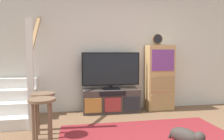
{
  "coord_description": "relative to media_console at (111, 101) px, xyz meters",
  "views": [
    {
      "loc": [
        -1.06,
        -2.06,
        1.25
      ],
      "look_at": [
        -0.34,
        1.85,
        0.93
      ],
      "focal_mm": 33.26,
      "sensor_mm": 36.0,
      "label": 1
    }
  ],
  "objects": [
    {
      "name": "television",
      "position": [
        0.0,
        0.02,
        0.66
      ],
      "size": [
        1.22,
        0.22,
        0.78
      ],
      "color": "black",
      "rests_on": "media_console"
    },
    {
      "name": "bar_stool_near",
      "position": [
        -1.17,
        -1.57,
        0.27
      ],
      "size": [
        0.34,
        0.34,
        0.68
      ],
      "color": "brown",
      "rests_on": "ground_plane"
    },
    {
      "name": "dog",
      "position": [
        0.74,
        -1.73,
        -0.13
      ],
      "size": [
        0.4,
        0.49,
        0.23
      ],
      "color": "#332D28",
      "rests_on": "ground_plane"
    },
    {
      "name": "staircase",
      "position": [
        -1.94,
        0.01,
        0.13
      ],
      "size": [
        1.0,
        1.36,
        2.2
      ],
      "color": "silver",
      "rests_on": "ground_plane"
    },
    {
      "name": "bar_stool_far",
      "position": [
        -1.22,
        -1.1,
        0.25
      ],
      "size": [
        0.34,
        0.34,
        0.66
      ],
      "color": "brown",
      "rests_on": "ground_plane"
    },
    {
      "name": "back_wall",
      "position": [
        0.3,
        0.27,
        1.11
      ],
      "size": [
        6.4,
        0.12,
        2.7
      ],
      "primitive_type": "cube",
      "color": "beige",
      "rests_on": "ground_plane"
    },
    {
      "name": "desk_clock",
      "position": [
        1.01,
        -0.0,
        1.3
      ],
      "size": [
        0.21,
        0.08,
        0.24
      ],
      "color": "#4C3823",
      "rests_on": "side_cabinet"
    },
    {
      "name": "media_console",
      "position": [
        0.0,
        0.0,
        0.0
      ],
      "size": [
        1.2,
        0.38,
        0.49
      ],
      "color": "#423833",
      "rests_on": "ground_plane"
    },
    {
      "name": "side_cabinet",
      "position": [
        1.08,
        0.01,
        0.47
      ],
      "size": [
        0.58,
        0.38,
        1.42
      ],
      "color": "tan",
      "rests_on": "ground_plane"
    }
  ]
}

